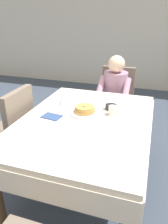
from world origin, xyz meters
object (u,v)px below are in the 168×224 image
bowl_butter (111,107)px  syrup_pitcher (62,101)px  chair_diner (116,97)px  diner_person (115,91)px  breakfast_stack (85,109)px  spoon_near_edge (69,128)px  cup_coffee (113,111)px  knife_right_of_plate (104,117)px  fork_left_of_plate (65,111)px  dining_table_main (85,128)px  plate_breakfast (84,112)px  chair_left_side (13,127)px

bowl_butter → syrup_pitcher: 0.49m
chair_diner → diner_person: bearing=90.0°
diner_person → breakfast_stack: bearing=82.8°
diner_person → spoon_near_edge: 1.23m
cup_coffee → knife_right_of_plate: size_ratio=0.57×
syrup_pitcher → fork_left_of_plate: 0.17m
fork_left_of_plate → spoon_near_edge: 0.34m
chair_diner → bowl_butter: (0.10, -0.89, 0.23)m
diner_person → cup_coffee: bearing=99.3°
cup_coffee → bowl_butter: (-0.04, 0.12, -0.02)m
chair_diner → knife_right_of_plate: size_ratio=4.65×
dining_table_main → knife_right_of_plate: size_ratio=7.62×
dining_table_main → diner_person: size_ratio=1.36×
plate_breakfast → fork_left_of_plate: plate_breakfast is taller
chair_diner → breakfast_stack: 1.09m
chair_diner → syrup_pitcher: (-0.39, -0.93, 0.25)m
plate_breakfast → knife_right_of_plate: (0.19, -0.02, -0.01)m
breakfast_stack → knife_right_of_plate: 0.19m
dining_table_main → breakfast_stack: (-0.04, 0.12, 0.13)m
diner_person → syrup_pitcher: size_ratio=14.00×
knife_right_of_plate → chair_diner: bearing=9.1°
plate_breakfast → breakfast_stack: breakfast_stack is taller
dining_table_main → breakfast_stack: size_ratio=7.69×
chair_diner → plate_breakfast: 1.08m
cup_coffee → knife_right_of_plate: bearing=-135.0°
chair_left_side → bowl_butter: (0.94, 0.28, 0.23)m
knife_right_of_plate → spoon_near_edge: 0.37m
chair_left_side → fork_left_of_plate: 0.59m
chair_diner → knife_right_of_plate: chair_diner is taller
fork_left_of_plate → knife_right_of_plate: 0.38m
dining_table_main → chair_diner: size_ratio=1.64×
fork_left_of_plate → chair_diner: bearing=-22.4°
syrup_pitcher → bowl_butter: bearing=5.5°
dining_table_main → spoon_near_edge: size_ratio=10.16×
syrup_pitcher → fork_left_of_plate: size_ratio=0.44×
diner_person → breakfast_stack: diner_person is taller
breakfast_stack → knife_right_of_plate: (0.19, -0.02, -0.04)m
breakfast_stack → fork_left_of_plate: bearing=-173.7°
chair_left_side → syrup_pitcher: chair_left_side is taller
cup_coffee → chair_diner: bearing=97.9°
knife_right_of_plate → breakfast_stack: bearing=88.8°
chair_left_side → spoon_near_edge: 0.76m
syrup_pitcher → knife_right_of_plate: (0.46, -0.14, -0.04)m
chair_left_side → breakfast_stack: (0.73, 0.12, 0.25)m
fork_left_of_plate → syrup_pitcher: bearing=24.6°
chair_diner → spoon_near_edge: (-0.15, -1.37, 0.21)m
chair_left_side → diner_person: bearing=-39.8°
chair_diner → chair_left_side: size_ratio=1.00×
chair_diner → syrup_pitcher: bearing=67.2°
syrup_pitcher → fork_left_of_plate: bearing=-59.0°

